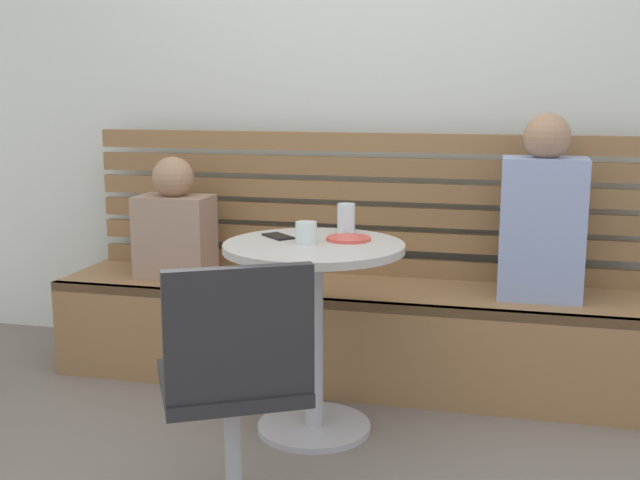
% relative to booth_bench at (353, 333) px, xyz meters
% --- Properties ---
extents(back_wall, '(5.20, 0.10, 2.90)m').
position_rel_booth_bench_xyz_m(back_wall, '(0.00, 0.44, 1.23)').
color(back_wall, silver).
rests_on(back_wall, ground).
extents(booth_bench, '(2.70, 0.52, 0.44)m').
position_rel_booth_bench_xyz_m(booth_bench, '(0.00, 0.00, 0.00)').
color(booth_bench, olive).
rests_on(booth_bench, ground).
extents(booth_backrest, '(2.65, 0.04, 0.67)m').
position_rel_booth_bench_xyz_m(booth_backrest, '(0.00, 0.24, 0.56)').
color(booth_backrest, olive).
rests_on(booth_backrest, booth_bench).
extents(cafe_table, '(0.68, 0.68, 0.74)m').
position_rel_booth_bench_xyz_m(cafe_table, '(-0.04, -0.56, 0.30)').
color(cafe_table, '#ADADB2').
rests_on(cafe_table, ground).
extents(white_chair, '(0.54, 0.54, 0.85)m').
position_rel_booth_bench_xyz_m(white_chair, '(-0.06, -1.36, 0.24)').
color(white_chair, '#ADADB2').
rests_on(white_chair, ground).
extents(person_adult, '(0.34, 0.22, 0.77)m').
position_rel_booth_bench_xyz_m(person_adult, '(0.79, -0.00, 0.56)').
color(person_adult, '#8C9EC6').
rests_on(person_adult, booth_bench).
extents(person_child_left, '(0.34, 0.22, 0.56)m').
position_rel_booth_bench_xyz_m(person_child_left, '(-0.84, -0.01, 0.46)').
color(person_child_left, '#9E7F6B').
rests_on(person_child_left, booth_bench).
extents(cup_glass_tall, '(0.07, 0.07, 0.12)m').
position_rel_booth_bench_xyz_m(cup_glass_tall, '(0.04, -0.33, 0.58)').
color(cup_glass_tall, silver).
rests_on(cup_glass_tall, cafe_table).
extents(cup_glass_short, '(0.08, 0.08, 0.08)m').
position_rel_booth_bench_xyz_m(cup_glass_short, '(-0.07, -0.56, 0.56)').
color(cup_glass_short, silver).
rests_on(cup_glass_short, cafe_table).
extents(plate_small, '(0.17, 0.17, 0.01)m').
position_rel_booth_bench_xyz_m(plate_small, '(0.07, -0.46, 0.52)').
color(plate_small, '#DB4C42').
rests_on(plate_small, cafe_table).
extents(phone_on_table, '(0.15, 0.15, 0.01)m').
position_rel_booth_bench_xyz_m(phone_on_table, '(-0.20, -0.47, 0.52)').
color(phone_on_table, black).
rests_on(phone_on_table, cafe_table).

